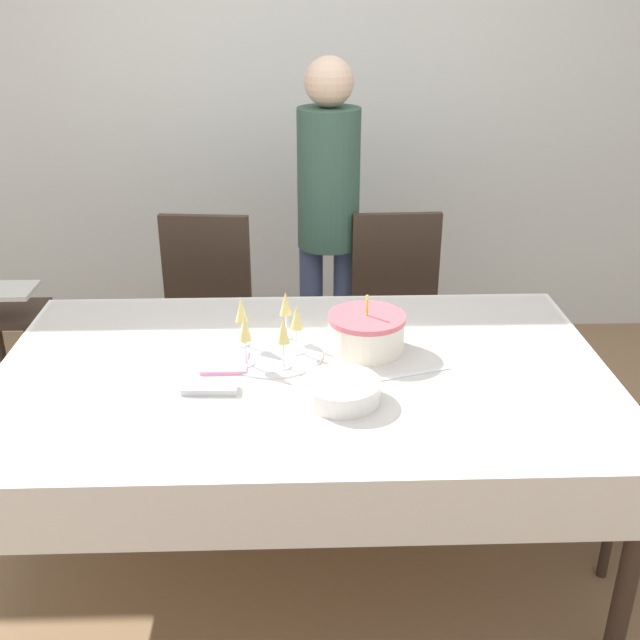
% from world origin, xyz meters
% --- Properties ---
extents(ground_plane, '(12.00, 12.00, 0.00)m').
position_xyz_m(ground_plane, '(0.00, 0.00, 0.00)').
color(ground_plane, '#93704C').
extents(wall_back, '(8.00, 0.05, 2.70)m').
position_xyz_m(wall_back, '(0.00, 1.95, 1.35)').
color(wall_back, silver).
rests_on(wall_back, ground_plane).
extents(dining_table, '(1.99, 1.22, 0.75)m').
position_xyz_m(dining_table, '(0.00, 0.00, 0.65)').
color(dining_table, silver).
rests_on(dining_table, ground_plane).
extents(dining_chair_far_left, '(0.46, 0.46, 0.96)m').
position_xyz_m(dining_chair_far_left, '(-0.43, 0.93, 0.53)').
color(dining_chair_far_left, '#38281E').
rests_on(dining_chair_far_left, ground_plane).
extents(dining_chair_far_right, '(0.43, 0.43, 0.96)m').
position_xyz_m(dining_chair_far_right, '(0.44, 0.93, 0.53)').
color(dining_chair_far_right, '#38281E').
rests_on(dining_chair_far_right, ground_plane).
extents(birthday_cake, '(0.26, 0.26, 0.20)m').
position_xyz_m(birthday_cake, '(0.22, 0.13, 0.81)').
color(birthday_cake, silver).
rests_on(birthday_cake, dining_table).
extents(champagne_tray, '(0.34, 0.34, 0.18)m').
position_xyz_m(champagne_tray, '(-0.10, 0.10, 0.82)').
color(champagne_tray, silver).
rests_on(champagne_tray, dining_table).
extents(plate_stack_main, '(0.24, 0.24, 0.06)m').
position_xyz_m(plate_stack_main, '(0.11, -0.20, 0.78)').
color(plate_stack_main, silver).
rests_on(plate_stack_main, dining_table).
extents(cake_knife, '(0.29, 0.11, 0.00)m').
position_xyz_m(cake_knife, '(0.34, -0.06, 0.75)').
color(cake_knife, silver).
rests_on(cake_knife, dining_table).
extents(fork_pile, '(0.17, 0.07, 0.02)m').
position_xyz_m(fork_pile, '(-0.29, -0.14, 0.76)').
color(fork_pile, silver).
rests_on(fork_pile, dining_table).
extents(napkin_pile, '(0.15, 0.15, 0.01)m').
position_xyz_m(napkin_pile, '(-0.25, 0.04, 0.75)').
color(napkin_pile, pink).
rests_on(napkin_pile, dining_table).
extents(person_standing, '(0.28, 0.28, 1.62)m').
position_xyz_m(person_standing, '(0.13, 1.14, 0.97)').
color(person_standing, '#3F4C72').
rests_on(person_standing, ground_plane).
extents(high_chair, '(0.33, 0.35, 0.71)m').
position_xyz_m(high_chair, '(-1.30, 0.91, 0.48)').
color(high_chair, '#38281E').
rests_on(high_chair, ground_plane).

